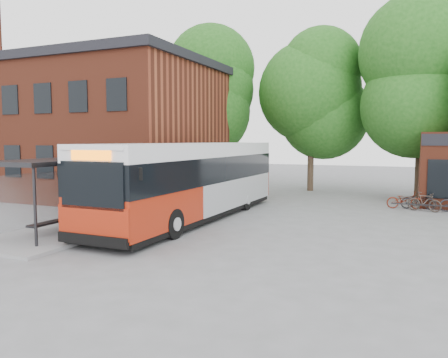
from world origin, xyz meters
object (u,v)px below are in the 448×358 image
at_px(bicycle_0, 405,200).
at_px(bicycle_1, 424,202).
at_px(city_bus, 193,181).
at_px(bus_shelter, 66,196).
at_px(bicycle_2, 418,201).

bearing_deg(bicycle_0, bicycle_1, -129.76).
relative_size(city_bus, bicycle_0, 7.65).
height_order(bus_shelter, bicycle_0, bus_shelter).
bearing_deg(city_bus, bus_shelter, -122.09).
height_order(bus_shelter, bicycle_2, bus_shelter).
xyz_separation_m(city_bus, bicycle_0, (8.79, 7.03, -1.26)).
bearing_deg(bus_shelter, city_bus, 57.17).
distance_m(bicycle_0, bicycle_2, 0.68).
relative_size(bus_shelter, bicycle_1, 4.31).
distance_m(bus_shelter, bicycle_2, 17.24).
bearing_deg(bicycle_1, city_bus, 140.27).
xyz_separation_m(city_bus, bicycle_2, (9.45, 7.17, -1.27)).
xyz_separation_m(bus_shelter, bicycle_2, (12.47, 11.85, -1.00)).
height_order(bicycle_1, bicycle_2, bicycle_1).
xyz_separation_m(bus_shelter, bicycle_0, (11.81, 11.71, -0.98)).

